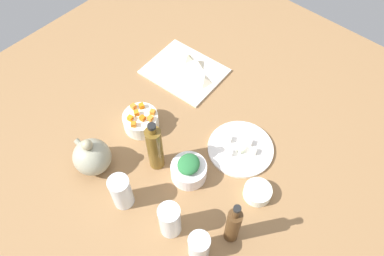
# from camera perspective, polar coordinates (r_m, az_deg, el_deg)

# --- Properties ---
(tabletop) EXTENTS (1.90, 1.90, 0.03)m
(tabletop) POSITION_cam_1_polar(r_m,az_deg,el_deg) (1.44, 0.00, -1.49)
(tabletop) COLOR olive
(tabletop) RESTS_ON ground
(cutting_board) EXTENTS (0.33, 0.28, 0.01)m
(cutting_board) POSITION_cam_1_polar(r_m,az_deg,el_deg) (1.63, -1.14, 8.67)
(cutting_board) COLOR silver
(cutting_board) RESTS_ON tabletop
(plate_tofu) EXTENTS (0.24, 0.24, 0.01)m
(plate_tofu) POSITION_cam_1_polar(r_m,az_deg,el_deg) (1.40, 7.43, -3.12)
(plate_tofu) COLOR white
(plate_tofu) RESTS_ON tabletop
(bowl_greens) EXTENTS (0.13, 0.13, 0.06)m
(bowl_greens) POSITION_cam_1_polar(r_m,az_deg,el_deg) (1.31, -0.50, -6.60)
(bowl_greens) COLOR white
(bowl_greens) RESTS_ON tabletop
(bowl_carrots) EXTENTS (0.14, 0.14, 0.06)m
(bowl_carrots) POSITION_cam_1_polar(r_m,az_deg,el_deg) (1.44, -7.83, 1.05)
(bowl_carrots) COLOR white
(bowl_carrots) RESTS_ON tabletop
(bowl_small_side) EXTENTS (0.10, 0.10, 0.04)m
(bowl_small_side) POSITION_cam_1_polar(r_m,az_deg,el_deg) (1.30, 10.00, -9.65)
(bowl_small_side) COLOR white
(bowl_small_side) RESTS_ON tabletop
(teapot) EXTENTS (0.15, 0.13, 0.16)m
(teapot) POSITION_cam_1_polar(r_m,az_deg,el_deg) (1.34, -15.08, -4.24)
(teapot) COLOR #9B9B84
(teapot) RESTS_ON tabletop
(bottle_0) EXTENTS (0.05, 0.05, 0.22)m
(bottle_0) POSITION_cam_1_polar(r_m,az_deg,el_deg) (1.17, 6.31, -14.59)
(bottle_0) COLOR #4E3219
(bottle_0) RESTS_ON tabletop
(bottle_1) EXTENTS (0.06, 0.06, 0.24)m
(bottle_1) POSITION_cam_1_polar(r_m,az_deg,el_deg) (1.28, -5.70, -3.05)
(bottle_1) COLOR brown
(bottle_1) RESTS_ON tabletop
(drinking_glass_0) EXTENTS (0.07, 0.07, 0.10)m
(drinking_glass_0) POSITION_cam_1_polar(r_m,az_deg,el_deg) (1.19, 1.08, -17.59)
(drinking_glass_0) COLOR white
(drinking_glass_0) RESTS_ON tabletop
(drinking_glass_1) EXTENTS (0.07, 0.07, 0.14)m
(drinking_glass_1) POSITION_cam_1_polar(r_m,az_deg,el_deg) (1.19, -3.41, -13.90)
(drinking_glass_1) COLOR white
(drinking_glass_1) RESTS_ON tabletop
(drinking_glass_2) EXTENTS (0.07, 0.07, 0.14)m
(drinking_glass_2) POSITION_cam_1_polar(r_m,az_deg,el_deg) (1.25, -10.79, -9.57)
(drinking_glass_2) COLOR white
(drinking_glass_2) RESTS_ON tabletop
(carrot_cube_0) EXTENTS (0.02, 0.02, 0.02)m
(carrot_cube_0) POSITION_cam_1_polar(r_m,az_deg,el_deg) (1.40, -6.06, 2.45)
(carrot_cube_0) COLOR orange
(carrot_cube_0) RESTS_ON bowl_carrots
(carrot_cube_1) EXTENTS (0.02, 0.02, 0.02)m
(carrot_cube_1) POSITION_cam_1_polar(r_m,az_deg,el_deg) (1.39, -7.61, 1.51)
(carrot_cube_1) COLOR orange
(carrot_cube_1) RESTS_ON bowl_carrots
(carrot_cube_2) EXTENTS (0.02, 0.02, 0.02)m
(carrot_cube_2) POSITION_cam_1_polar(r_m,az_deg,el_deg) (1.43, -7.73, 3.37)
(carrot_cube_2) COLOR orange
(carrot_cube_2) RESTS_ON bowl_carrots
(carrot_cube_3) EXTENTS (0.02, 0.02, 0.02)m
(carrot_cube_3) POSITION_cam_1_polar(r_m,az_deg,el_deg) (1.41, -8.51, 2.30)
(carrot_cube_3) COLOR orange
(carrot_cube_3) RESTS_ON bowl_carrots
(carrot_cube_4) EXTENTS (0.03, 0.03, 0.02)m
(carrot_cube_4) POSITION_cam_1_polar(r_m,az_deg,el_deg) (1.38, -8.94, 0.57)
(carrot_cube_4) COLOR orange
(carrot_cube_4) RESTS_ON bowl_carrots
(carrot_cube_5) EXTENTS (0.02, 0.02, 0.02)m
(carrot_cube_5) POSITION_cam_1_polar(r_m,az_deg,el_deg) (1.40, -9.45, 1.51)
(carrot_cube_5) COLOR orange
(carrot_cube_5) RESTS_ON bowl_carrots
(carrot_cube_6) EXTENTS (0.02, 0.02, 0.02)m
(carrot_cube_6) POSITION_cam_1_polar(r_m,az_deg,el_deg) (1.43, -8.97, 3.29)
(carrot_cube_6) COLOR orange
(carrot_cube_6) RESTS_ON bowl_carrots
(carrot_cube_7) EXTENTS (0.02, 0.02, 0.02)m
(carrot_cube_7) POSITION_cam_1_polar(r_m,az_deg,el_deg) (1.39, -6.42, 1.47)
(carrot_cube_7) COLOR orange
(carrot_cube_7) RESTS_ON bowl_carrots
(chopped_greens_mound) EXTENTS (0.10, 0.11, 0.03)m
(chopped_greens_mound) POSITION_cam_1_polar(r_m,az_deg,el_deg) (1.27, -0.51, -5.57)
(chopped_greens_mound) COLOR #296F39
(chopped_greens_mound) RESTS_ON bowl_greens
(tofu_cube_0) EXTENTS (0.03, 0.03, 0.02)m
(tofu_cube_0) POSITION_cam_1_polar(r_m,az_deg,el_deg) (1.38, 9.36, -3.51)
(tofu_cube_0) COLOR #EEEACB
(tofu_cube_0) RESTS_ON plate_tofu
(tofu_cube_1) EXTENTS (0.03, 0.03, 0.02)m
(tofu_cube_1) POSITION_cam_1_polar(r_m,az_deg,el_deg) (1.39, 5.60, -1.66)
(tofu_cube_1) COLOR white
(tofu_cube_1) RESTS_ON plate_tofu
(tofu_cube_2) EXTENTS (0.03, 0.03, 0.02)m
(tofu_cube_2) POSITION_cam_1_polar(r_m,az_deg,el_deg) (1.39, 8.72, -2.18)
(tofu_cube_2) COLOR silver
(tofu_cube_2) RESTS_ON plate_tofu
(tofu_cube_3) EXTENTS (0.03, 0.03, 0.02)m
(tofu_cube_3) POSITION_cam_1_polar(r_m,az_deg,el_deg) (1.37, 7.55, -3.30)
(tofu_cube_3) COLOR #E6F3CF
(tofu_cube_3) RESTS_ON plate_tofu
(tofu_cube_4) EXTENTS (0.03, 0.03, 0.02)m
(tofu_cube_4) POSITION_cam_1_polar(r_m,az_deg,el_deg) (1.36, 5.81, -3.72)
(tofu_cube_4) COLOR silver
(tofu_cube_4) RESTS_ON plate_tofu
(dumpling_0) EXTENTS (0.06, 0.06, 0.03)m
(dumpling_0) POSITION_cam_1_polar(r_m,az_deg,el_deg) (1.63, 0.85, 9.94)
(dumpling_0) COLOR beige
(dumpling_0) RESTS_ON cutting_board
(dumpling_1) EXTENTS (0.08, 0.08, 0.03)m
(dumpling_1) POSITION_cam_1_polar(r_m,az_deg,el_deg) (1.57, 1.88, 7.40)
(dumpling_1) COLOR beige
(dumpling_1) RESTS_ON cutting_board
(dumpling_2) EXTENTS (0.05, 0.05, 0.03)m
(dumpling_2) POSITION_cam_1_polar(r_m,az_deg,el_deg) (1.66, -0.68, 10.78)
(dumpling_2) COLOR beige
(dumpling_2) RESTS_ON cutting_board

